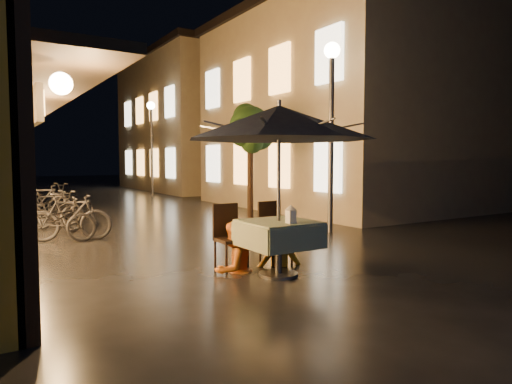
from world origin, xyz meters
TOP-DOWN VIEW (x-y plane):
  - ground at (0.00, 0.00)m, footprint 90.00×90.00m
  - east_building_near at (7.49, 6.50)m, footprint 7.30×9.30m
  - east_building_far at (7.49, 18.00)m, footprint 7.30×10.30m
  - street_tree at (2.41, 4.51)m, footprint 1.43×1.20m
  - streetlamp_near at (3.00, 2.00)m, footprint 0.36×0.36m
  - streetlamp_far at (3.00, 14.00)m, footprint 0.36×0.36m
  - cafe_table at (-0.21, -0.58)m, footprint 0.99×0.99m
  - patio_umbrella at (-0.21, -0.58)m, footprint 2.64×2.64m
  - cafe_chair_left at (-0.61, 0.16)m, footprint 0.42×0.42m
  - cafe_chair_right at (0.19, 0.16)m, footprint 0.42×0.42m
  - table_lantern at (-0.21, -0.87)m, footprint 0.16×0.16m
  - person_orange at (-0.63, -0.02)m, footprint 0.83×0.73m
  - person_yellow at (0.16, -0.04)m, footprint 1.01×0.78m
  - bicycle_0 at (-2.59, 3.74)m, footprint 1.74×0.70m
  - bicycle_1 at (-2.21, 3.91)m, footprint 1.68×0.90m
  - bicycle_2 at (-2.52, 4.85)m, footprint 1.93×1.33m
  - bicycle_3 at (-2.25, 6.41)m, footprint 1.57×0.79m
  - bicycle_4 at (-2.18, 7.85)m, footprint 1.99×1.37m
  - bicycle_5 at (-2.28, 7.99)m, footprint 1.72×0.87m

SIDE VIEW (x-z plane):
  - ground at x=0.00m, z-range 0.00..0.00m
  - bicycle_0 at x=-2.59m, z-range 0.00..0.90m
  - bicycle_3 at x=-2.25m, z-range 0.00..0.91m
  - bicycle_2 at x=-2.52m, z-range 0.00..0.96m
  - bicycle_1 at x=-2.21m, z-range 0.00..0.97m
  - bicycle_4 at x=-2.18m, z-range 0.00..0.99m
  - bicycle_5 at x=-2.28m, z-range 0.00..1.00m
  - cafe_chair_left at x=-0.61m, z-range 0.05..1.03m
  - cafe_chair_right at x=0.19m, z-range 0.05..1.03m
  - cafe_table at x=-0.21m, z-range 0.20..0.98m
  - person_yellow at x=0.16m, z-range 0.00..1.38m
  - person_orange at x=-0.63m, z-range 0.00..1.44m
  - table_lantern at x=-0.21m, z-range 0.79..1.04m
  - patio_umbrella at x=-0.21m, z-range 0.92..3.38m
  - street_tree at x=2.41m, z-range 0.85..4.00m
  - streetlamp_near at x=3.00m, z-range 0.80..5.03m
  - streetlamp_far at x=3.00m, z-range 0.80..5.03m
  - east_building_near at x=7.49m, z-range 0.01..6.81m
  - east_building_far at x=7.49m, z-range 0.01..7.31m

